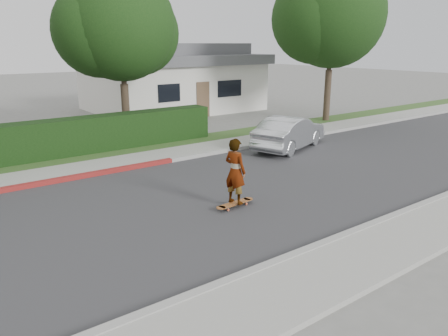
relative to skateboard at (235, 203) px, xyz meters
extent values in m
plane|color=slate|center=(-0.06, 1.01, -0.11)|extent=(120.00, 120.00, 0.00)
cube|color=#2D2D30|center=(-0.06, 1.01, -0.11)|extent=(60.00, 8.00, 0.01)
cube|color=#9E9E99|center=(-0.06, -3.09, -0.04)|extent=(60.00, 0.20, 0.15)
cube|color=gray|center=(-0.06, -3.99, -0.05)|extent=(60.00, 1.60, 0.12)
cube|color=#9E9E99|center=(-0.06, 5.11, -0.04)|extent=(60.00, 0.20, 0.15)
cube|color=gray|center=(-0.06, 6.01, -0.05)|extent=(60.00, 1.60, 0.12)
cube|color=#2D4C1E|center=(-0.06, 7.61, -0.06)|extent=(60.00, 1.60, 0.10)
cube|color=black|center=(-3.06, 8.21, 0.64)|extent=(15.00, 1.00, 1.50)
cylinder|color=#33261C|center=(1.44, 10.01, 1.15)|extent=(0.36, 0.36, 2.52)
cylinder|color=#33261C|center=(1.44, 10.01, 3.04)|extent=(0.24, 0.24, 2.10)
sphere|color=black|center=(1.44, 10.01, 4.93)|extent=(4.80, 4.80, 4.80)
sphere|color=black|center=(0.64, 10.41, 4.73)|extent=(4.08, 4.08, 4.08)
sphere|color=black|center=(2.34, 10.31, 4.63)|extent=(3.84, 3.84, 3.84)
cylinder|color=#33261C|center=(12.44, 7.51, 1.33)|extent=(0.36, 0.36, 2.88)
cylinder|color=#33261C|center=(12.44, 7.51, 3.49)|extent=(0.24, 0.24, 2.40)
sphere|color=black|center=(12.44, 7.51, 5.65)|extent=(5.60, 5.60, 5.60)
sphere|color=black|center=(11.64, 7.91, 5.45)|extent=(4.76, 4.76, 4.76)
sphere|color=black|center=(13.34, 7.81, 5.35)|extent=(4.48, 4.48, 4.48)
cube|color=beige|center=(7.94, 17.01, 1.39)|extent=(10.00, 8.00, 3.00)
cube|color=#4C4C51|center=(7.94, 17.01, 3.19)|extent=(10.60, 8.60, 0.60)
cube|color=#4C4C51|center=(7.94, 17.01, 3.79)|extent=(8.40, 6.40, 0.80)
cube|color=black|center=(5.44, 12.99, 1.49)|extent=(1.40, 0.06, 1.00)
cube|color=black|center=(9.74, 12.99, 1.49)|extent=(1.80, 0.06, 1.00)
cube|color=brown|center=(7.74, 12.99, 0.94)|extent=(0.90, 0.06, 2.10)
cylinder|color=#BE5434|center=(-0.33, -0.13, -0.07)|extent=(0.07, 0.05, 0.07)
cylinder|color=#BE5434|center=(-0.35, 0.07, -0.07)|extent=(0.07, 0.05, 0.07)
cylinder|color=#BE5434|center=(0.35, -0.07, -0.07)|extent=(0.07, 0.05, 0.07)
cylinder|color=#BE5434|center=(0.33, 0.13, -0.07)|extent=(0.07, 0.05, 0.07)
cube|color=silver|center=(-0.34, -0.03, -0.02)|extent=(0.07, 0.21, 0.03)
cube|color=silver|center=(0.34, 0.03, -0.02)|extent=(0.07, 0.21, 0.03)
cube|color=brown|center=(0.00, 0.00, 0.01)|extent=(1.04, 0.34, 0.02)
cylinder|color=brown|center=(-0.51, -0.05, 0.01)|extent=(0.27, 0.27, 0.02)
cylinder|color=brown|center=(0.51, 0.05, 0.01)|extent=(0.27, 0.27, 0.02)
imported|color=white|center=(0.00, 0.00, 0.91)|extent=(0.56, 0.73, 1.79)
imported|color=silver|center=(6.08, 4.04, 0.58)|extent=(4.46, 2.80, 1.39)
camera|label=1|loc=(-6.89, -8.75, 4.20)|focal=35.00mm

